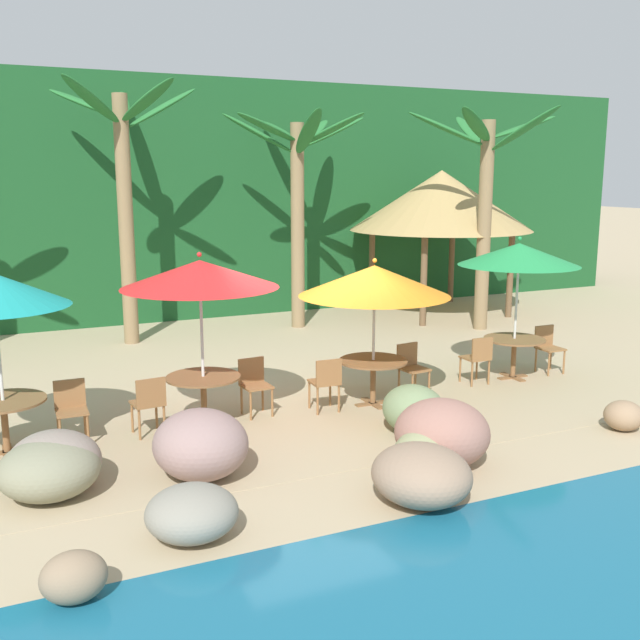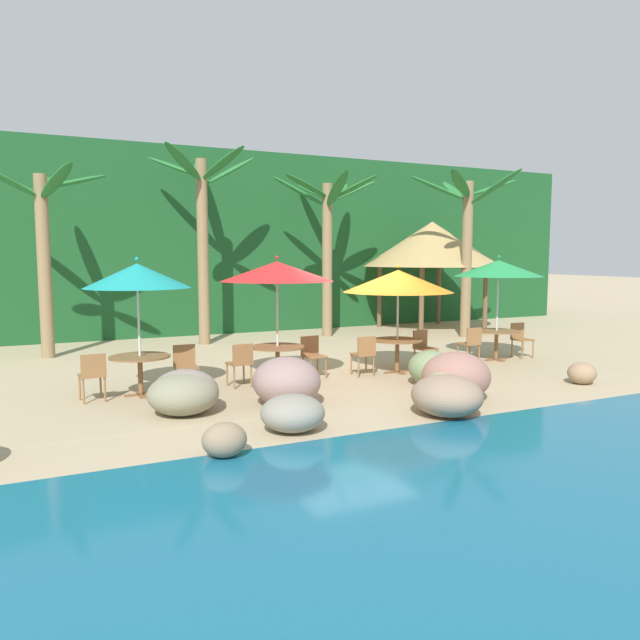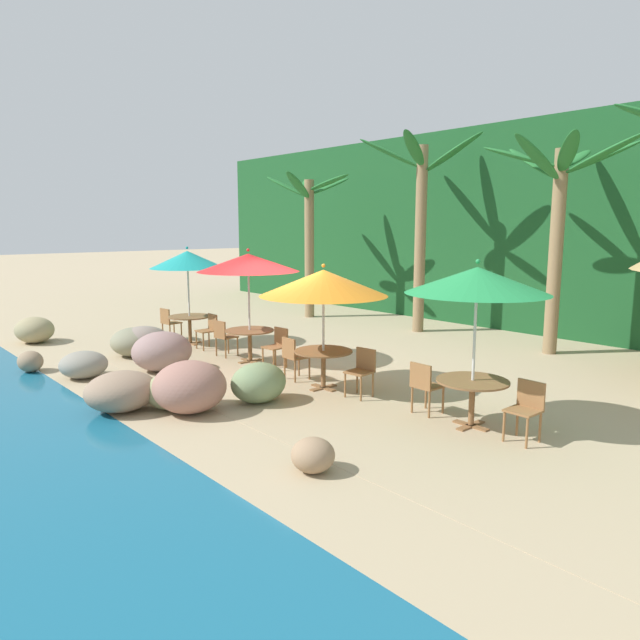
% 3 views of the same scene
% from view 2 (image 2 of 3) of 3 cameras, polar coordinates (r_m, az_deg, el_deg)
% --- Properties ---
extents(ground_plane, '(120.00, 120.00, 0.00)m').
position_cam_2_polar(ground_plane, '(13.22, 2.30, -5.13)').
color(ground_plane, tan).
extents(terrace_deck, '(18.00, 5.20, 0.01)m').
position_cam_2_polar(terrace_deck, '(13.22, 2.30, -5.12)').
color(terrace_deck, tan).
rests_on(terrace_deck, ground).
extents(foliage_backdrop, '(28.00, 2.40, 6.00)m').
position_cam_2_polar(foliage_backdrop, '(21.35, -9.10, 7.15)').
color(foliage_backdrop, '#194C23').
rests_on(foliage_backdrop, ground).
extents(rock_seawall, '(16.44, 3.41, 0.86)m').
position_cam_2_polar(rock_seawall, '(10.14, 1.20, -6.52)').
color(rock_seawall, '#927760').
rests_on(rock_seawall, ground).
extents(umbrella_teal, '(1.91, 1.91, 2.54)m').
position_cam_2_polar(umbrella_teal, '(11.45, -16.80, 4.00)').
color(umbrella_teal, silver).
rests_on(umbrella_teal, ground).
extents(dining_table_teal, '(1.10, 1.10, 0.74)m').
position_cam_2_polar(dining_table_teal, '(11.61, -16.57, -3.86)').
color(dining_table_teal, brown).
rests_on(dining_table_teal, ground).
extents(chair_teal_seaward, '(0.43, 0.44, 0.87)m').
position_cam_2_polar(chair_teal_seaward, '(11.85, -12.53, -4.05)').
color(chair_teal_seaward, olive).
rests_on(chair_teal_seaward, ground).
extents(chair_teal_inland, '(0.46, 0.47, 0.87)m').
position_cam_2_polar(chair_teal_inland, '(11.36, -20.59, -4.73)').
color(chair_teal_inland, olive).
rests_on(chair_teal_inland, ground).
extents(umbrella_red, '(2.28, 2.28, 2.57)m').
position_cam_2_polar(umbrella_red, '(12.19, -4.07, 4.58)').
color(umbrella_red, silver).
rests_on(umbrella_red, ground).
extents(dining_table_red, '(1.10, 1.10, 0.74)m').
position_cam_2_polar(dining_table_red, '(12.34, -4.01, -3.05)').
color(dining_table_red, brown).
rests_on(dining_table_red, ground).
extents(chair_red_seaward, '(0.45, 0.45, 0.87)m').
position_cam_2_polar(chair_red_seaward, '(12.82, -0.74, -3.15)').
color(chair_red_seaward, olive).
rests_on(chair_red_seaward, ground).
extents(chair_red_inland, '(0.46, 0.47, 0.87)m').
position_cam_2_polar(chair_red_inland, '(11.92, -7.46, -3.90)').
color(chair_red_inland, olive).
rests_on(chair_red_inland, ground).
extents(umbrella_orange, '(2.40, 2.40, 2.37)m').
position_cam_2_polar(umbrella_orange, '(13.27, 7.36, 3.65)').
color(umbrella_orange, silver).
rests_on(umbrella_orange, ground).
extents(dining_table_orange, '(1.10, 1.10, 0.74)m').
position_cam_2_polar(dining_table_orange, '(13.40, 7.28, -2.36)').
color(dining_table_orange, brown).
rests_on(dining_table_orange, ground).
extents(chair_orange_seaward, '(0.47, 0.48, 0.87)m').
position_cam_2_polar(chair_orange_seaward, '(14.04, 9.68, -2.43)').
color(chair_orange_seaward, olive).
rests_on(chair_orange_seaward, ground).
extents(chair_orange_inland, '(0.44, 0.45, 0.87)m').
position_cam_2_polar(chair_orange_inland, '(12.94, 4.20, -3.08)').
color(chair_orange_inland, olive).
rests_on(chair_orange_inland, ground).
extents(umbrella_green, '(2.14, 2.14, 2.58)m').
position_cam_2_polar(umbrella_green, '(15.38, 16.44, 4.68)').
color(umbrella_green, silver).
rests_on(umbrella_green, ground).
extents(dining_table_green, '(1.10, 1.10, 0.74)m').
position_cam_2_polar(dining_table_green, '(15.50, 16.26, -1.41)').
color(dining_table_green, brown).
rests_on(dining_table_green, ground).
extents(chair_green_seaward, '(0.42, 0.43, 0.87)m').
position_cam_2_polar(chair_green_seaward, '(16.15, 18.31, -1.55)').
color(chair_green_seaward, olive).
rests_on(chair_green_seaward, ground).
extents(chair_green_inland, '(0.42, 0.43, 0.87)m').
position_cam_2_polar(chair_green_inland, '(14.90, 14.01, -2.04)').
color(chair_green_inland, olive).
rests_on(chair_green_inland, ground).
extents(palm_tree_nearest, '(3.14, 3.12, 4.75)m').
position_cam_2_polar(palm_tree_nearest, '(16.66, -24.68, 7.63)').
color(palm_tree_nearest, olive).
rests_on(palm_tree_nearest, ground).
extents(palm_tree_second, '(3.15, 3.47, 5.55)m').
position_cam_2_polar(palm_tree_second, '(17.89, -10.99, 9.51)').
color(palm_tree_second, olive).
rests_on(palm_tree_second, ground).
extents(palm_tree_third, '(3.52, 3.56, 5.06)m').
position_cam_2_polar(palm_tree_third, '(19.32, 0.73, 9.06)').
color(palm_tree_third, olive).
rests_on(palm_tree_third, ground).
extents(palm_tree_fourth, '(3.64, 3.65, 5.12)m').
position_cam_2_polar(palm_tree_fourth, '(19.67, 13.69, 8.46)').
color(palm_tree_fourth, olive).
rests_on(palm_tree_fourth, ground).
extents(palapa_hut, '(4.76, 4.76, 3.75)m').
position_cam_2_polar(palapa_hut, '(21.57, 10.47, 7.01)').
color(palapa_hut, brown).
rests_on(palapa_hut, ground).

